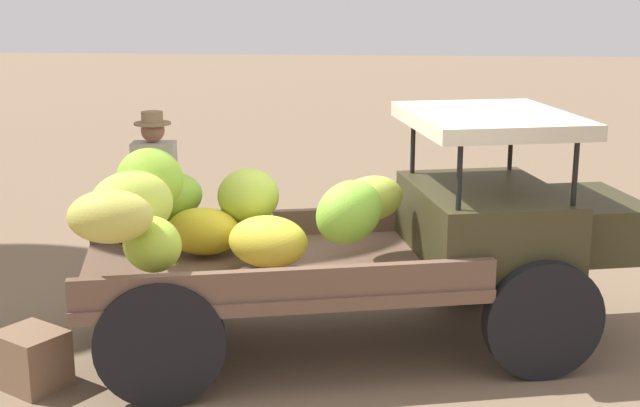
{
  "coord_description": "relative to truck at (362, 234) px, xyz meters",
  "views": [
    {
      "loc": [
        0.22,
        -6.43,
        2.88
      ],
      "look_at": [
        -0.32,
        0.19,
        1.21
      ],
      "focal_mm": 49.35,
      "sensor_mm": 36.0,
      "label": 1
    }
  ],
  "objects": [
    {
      "name": "wooden_crate",
      "position": [
        -2.37,
        -0.95,
        -0.74
      ],
      "size": [
        0.6,
        0.57,
        0.43
      ],
      "primitive_type": "cube",
      "rotation": [
        0.0,
        0.0,
        2.61
      ],
      "color": "brown",
      "rests_on": "ground"
    },
    {
      "name": "truck",
      "position": [
        0.0,
        0.0,
        0.0
      ],
      "size": [
        4.65,
        2.59,
        1.9
      ],
      "rotation": [
        0.0,
        0.0,
        0.24
      ],
      "color": "#37321C",
      "rests_on": "ground"
    },
    {
      "name": "ground_plane",
      "position": [
        -0.01,
        -0.28,
        -0.95
      ],
      "size": [
        60.0,
        60.0,
        0.0
      ],
      "primitive_type": "plane",
      "color": "#7B644B"
    },
    {
      "name": "farmer",
      "position": [
        -1.99,
        1.18,
        0.04
      ],
      "size": [
        0.53,
        0.47,
        1.73
      ],
      "rotation": [
        0.0,
        0.0,
        -1.49
      ],
      "color": "#BDB69D",
      "rests_on": "ground"
    }
  ]
}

